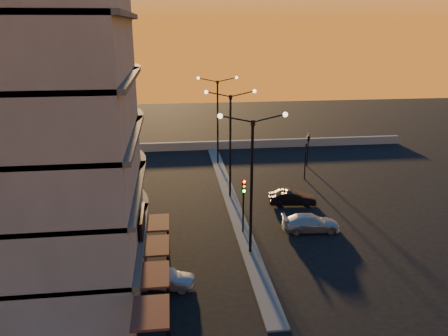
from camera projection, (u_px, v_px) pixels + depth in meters
ground at (250, 253)px, 29.25m from camera, size 120.00×120.00×0.00m
sidewalk_west at (99, 234)px, 31.79m from camera, size 5.00×40.00×0.12m
median at (230, 197)px, 38.66m from camera, size 1.20×36.00×0.12m
parapet at (229, 145)px, 53.85m from camera, size 44.00×0.50×1.00m
building at (3, 75)px, 23.95m from camera, size 14.35×17.08×25.00m
streetlamp_near at (252, 174)px, 27.51m from camera, size 4.32×0.32×9.51m
streetlamp_mid at (230, 136)px, 36.94m from camera, size 4.32×0.32×9.51m
streetlamp_far at (218, 114)px, 46.37m from camera, size 4.32×0.32×9.51m
traffic_light_main at (244, 197)px, 31.06m from camera, size 0.28×0.44×4.25m
signal_east_a at (305, 160)px, 42.78m from camera, size 0.13×0.16×3.60m
signal_east_b at (308, 138)px, 46.36m from camera, size 0.42×1.99×3.60m
car_hatchback at (164, 277)px, 25.29m from camera, size 3.92×2.29×1.25m
car_sedan at (292, 198)px, 36.90m from camera, size 4.02×1.77×1.28m
car_wagon at (311, 223)px, 32.28m from camera, size 4.34×1.98×1.23m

